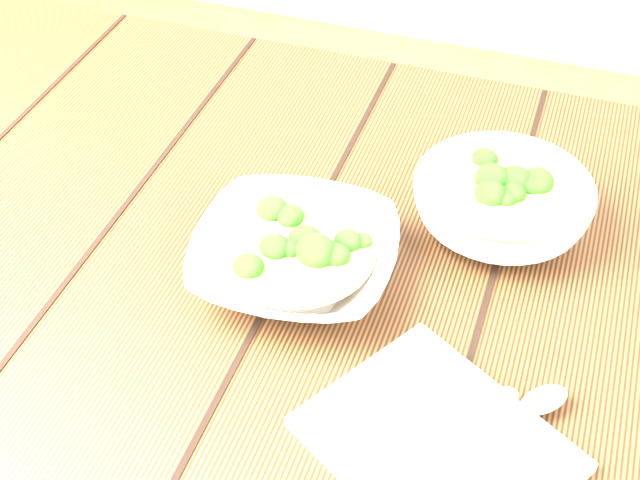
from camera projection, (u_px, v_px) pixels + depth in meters
table at (310, 343)px, 0.98m from camera, size 1.20×0.80×0.75m
soup_bowl_front at (294, 257)px, 0.87m from camera, size 0.22×0.22×0.06m
soup_bowl_back at (501, 204)px, 0.92m from camera, size 0.21×0.21×0.07m
trivet at (333, 245)px, 0.90m from camera, size 0.13×0.13×0.03m
napkin at (437, 444)px, 0.74m from camera, size 0.26×0.24×0.01m
spoon_left at (463, 416)px, 0.75m from camera, size 0.12×0.13×0.01m
spoon_right at (513, 415)px, 0.75m from camera, size 0.12×0.13×0.01m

